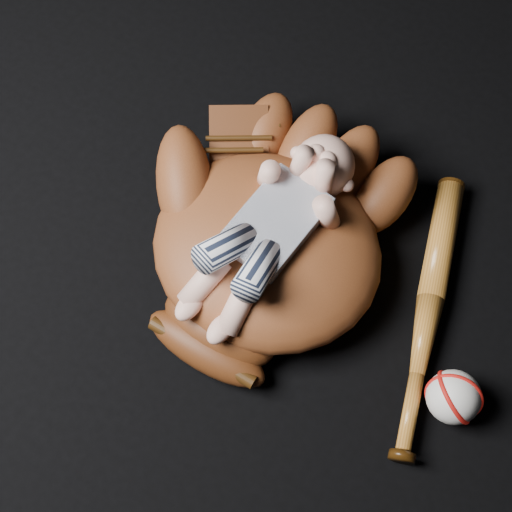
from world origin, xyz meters
The scene contains 4 objects.
baseball_glove centered at (0.00, 0.01, 0.08)m, with size 0.44×0.50×0.16m, color #5C2B13, non-canonical shape.
newborn_baby centered at (0.00, 0.00, 0.13)m, with size 0.16×0.36×0.14m, color #F6B59F, non-canonical shape.
baseball_bat centered at (0.25, 0.07, 0.02)m, with size 0.04×0.46×0.04m, color #AF6821, non-canonical shape.
baseball centered at (0.34, -0.03, 0.04)m, with size 0.08×0.08×0.08m, color white.
Camera 1 is at (0.25, -0.41, 1.15)m, focal length 55.00 mm.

